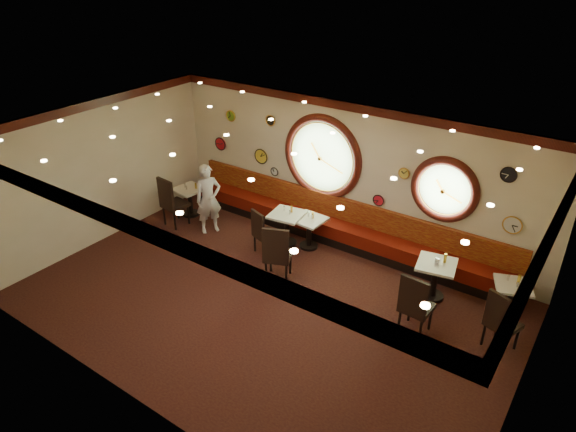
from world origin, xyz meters
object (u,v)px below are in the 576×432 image
at_px(chair_a, 171,199).
at_px(condiment_a_salt, 185,185).
at_px(condiment_c_bottle, 313,215).
at_px(condiment_d_pepper, 438,261).
at_px(condiment_e_pepper, 518,284).
at_px(waiter, 209,199).
at_px(table_d, 435,276).
at_px(condiment_c_pepper, 312,217).
at_px(table_a, 190,198).
at_px(condiment_d_bottle, 445,258).
at_px(condiment_d_salt, 436,260).
at_px(chair_e, 501,318).
at_px(condiment_e_salt, 508,278).
at_px(condiment_e_bottle, 519,280).
at_px(condiment_b_salt, 284,208).
at_px(chair_d, 415,302).
at_px(chair_b, 262,230).
at_px(condiment_c_salt, 309,214).
at_px(table_b, 287,225).
at_px(chair_c, 277,250).
at_px(table_e, 511,296).
at_px(condiment_a_pepper, 186,188).
at_px(table_c, 309,229).
at_px(condiment_b_bottle, 292,209).
at_px(condiment_a_bottle, 196,186).
at_px(condiment_b_pepper, 290,212).

xyz_separation_m(chair_a, condiment_a_salt, (-0.17, 0.66, 0.06)).
bearing_deg(condiment_c_bottle, condiment_d_pepper, -5.30).
height_order(condiment_e_pepper, waiter, waiter).
bearing_deg(table_d, condiment_e_pepper, 9.22).
bearing_deg(condiment_c_pepper, table_a, -173.19).
height_order(condiment_d_bottle, waiter, waiter).
bearing_deg(condiment_d_salt, chair_e, -29.30).
bearing_deg(condiment_e_salt, chair_e, -80.71).
distance_m(table_d, condiment_e_bottle, 1.45).
bearing_deg(condiment_b_salt, chair_e, -10.43).
bearing_deg(chair_d, condiment_d_pepper, 96.25).
bearing_deg(chair_b, chair_e, 16.79).
bearing_deg(chair_b, condiment_c_bottle, 68.19).
bearing_deg(table_d, condiment_c_salt, 174.71).
distance_m(table_b, condiment_c_bottle, 0.65).
bearing_deg(chair_e, chair_d, -139.67).
xyz_separation_m(condiment_e_pepper, condiment_e_bottle, (-0.01, 0.10, 0.04)).
relative_size(chair_a, waiter, 0.47).
bearing_deg(condiment_e_pepper, condiment_e_salt, 148.95).
bearing_deg(chair_d, condiment_e_salt, 57.51).
relative_size(chair_e, condiment_d_salt, 6.55).
bearing_deg(chair_c, condiment_a_salt, 139.92).
xyz_separation_m(chair_b, condiment_b_salt, (0.09, 0.73, 0.23)).
bearing_deg(condiment_c_pepper, table_e, 0.43).
bearing_deg(condiment_e_salt, condiment_a_pepper, -175.51).
relative_size(chair_c, condiment_e_salt, 6.87).
bearing_deg(table_e, condiment_c_bottle, 179.93).
distance_m(table_e, chair_d, 1.96).
distance_m(table_c, condiment_b_bottle, 0.59).
height_order(table_b, table_c, table_b).
relative_size(chair_e, condiment_e_bottle, 3.87).
xyz_separation_m(chair_c, condiment_a_pepper, (-3.47, 1.02, 0.06)).
xyz_separation_m(table_b, chair_d, (3.53, -1.26, 0.20)).
relative_size(table_e, chair_b, 1.24).
relative_size(table_a, condiment_a_salt, 7.41).
distance_m(table_a, condiment_e_pepper, 7.66).
bearing_deg(chair_a, condiment_e_bottle, 15.20).
height_order(chair_a, waiter, waiter).
bearing_deg(chair_c, condiment_e_pepper, -3.52).
xyz_separation_m(condiment_a_salt, condiment_b_salt, (2.79, 0.30, 0.06)).
relative_size(condiment_c_salt, condiment_a_pepper, 1.11).
distance_m(condiment_d_salt, condiment_a_pepper, 6.22).
relative_size(table_d, table_e, 1.03).
bearing_deg(condiment_c_salt, chair_d, -25.79).
distance_m(chair_a, condiment_b_bottle, 2.97).
xyz_separation_m(chair_d, waiter, (-5.37, 0.74, 0.14)).
distance_m(condiment_b_salt, condiment_a_bottle, 2.53).
relative_size(chair_a, condiment_d_bottle, 4.27).
distance_m(condiment_b_pepper, condiment_e_pepper, 4.78).
relative_size(condiment_c_pepper, condiment_e_bottle, 0.58).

